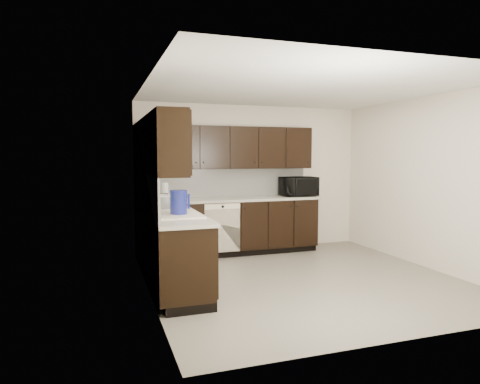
# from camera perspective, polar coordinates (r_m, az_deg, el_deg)

# --- Properties ---
(floor) EXTENTS (4.00, 4.00, 0.00)m
(floor) POSITION_cam_1_polar(r_m,az_deg,el_deg) (5.87, 8.34, -11.42)
(floor) COLOR gray
(floor) RESTS_ON ground
(ceiling) EXTENTS (4.00, 4.00, 0.00)m
(ceiling) POSITION_cam_1_polar(r_m,az_deg,el_deg) (5.70, 8.66, 13.50)
(ceiling) COLOR white
(ceiling) RESTS_ON wall_back
(wall_back) EXTENTS (4.00, 0.02, 2.50)m
(wall_back) POSITION_cam_1_polar(r_m,az_deg,el_deg) (7.48, 1.51, 1.90)
(wall_back) COLOR beige
(wall_back) RESTS_ON floor
(wall_left) EXTENTS (0.02, 4.00, 2.50)m
(wall_left) POSITION_cam_1_polar(r_m,az_deg,el_deg) (5.06, -12.11, 0.33)
(wall_left) COLOR beige
(wall_left) RESTS_ON floor
(wall_right) EXTENTS (0.02, 4.00, 2.50)m
(wall_right) POSITION_cam_1_polar(r_m,az_deg,el_deg) (6.79, 23.70, 1.17)
(wall_right) COLOR beige
(wall_right) RESTS_ON floor
(wall_front) EXTENTS (4.00, 0.02, 2.50)m
(wall_front) POSITION_cam_1_polar(r_m,az_deg,el_deg) (3.98, 21.72, -1.14)
(wall_front) COLOR beige
(wall_front) RESTS_ON floor
(lower_cabinets) EXTENTS (3.00, 2.80, 0.90)m
(lower_cabinets) POSITION_cam_1_polar(r_m,az_deg,el_deg) (6.44, -4.24, -6.12)
(lower_cabinets) COLOR black
(lower_cabinets) RESTS_ON floor
(countertop) EXTENTS (3.03, 2.83, 0.04)m
(countertop) POSITION_cam_1_polar(r_m,az_deg,el_deg) (6.36, -4.28, -1.64)
(countertop) COLOR #B4AE9D
(countertop) RESTS_ON lower_cabinets
(backsplash) EXTENTS (3.00, 2.80, 0.48)m
(backsplash) POSITION_cam_1_polar(r_m,az_deg,el_deg) (6.49, -6.55, 0.78)
(backsplash) COLOR white
(backsplash) RESTS_ON countertop
(upper_cabinets) EXTENTS (3.00, 2.80, 0.70)m
(upper_cabinets) POSITION_cam_1_polar(r_m,az_deg,el_deg) (6.39, -5.37, 6.02)
(upper_cabinets) COLOR black
(upper_cabinets) RESTS_ON wall_back
(dishwasher) EXTENTS (0.58, 0.04, 0.78)m
(dishwasher) POSITION_cam_1_polar(r_m,az_deg,el_deg) (6.78, -2.36, -4.41)
(dishwasher) COLOR #F9E9CB
(dishwasher) RESTS_ON lower_cabinets
(sink) EXTENTS (0.54, 0.82, 0.42)m
(sink) POSITION_cam_1_polar(r_m,az_deg,el_deg) (5.14, -8.47, -3.69)
(sink) COLOR #F9E9CB
(sink) RESTS_ON countertop
(microwave) EXTENTS (0.61, 0.42, 0.33)m
(microwave) POSITION_cam_1_polar(r_m,az_deg,el_deg) (7.47, 7.81, 0.73)
(microwave) COLOR black
(microwave) RESTS_ON countertop
(soap_bottle_a) EXTENTS (0.10, 0.10, 0.17)m
(soap_bottle_a) POSITION_cam_1_polar(r_m,az_deg,el_deg) (5.83, -8.46, -1.23)
(soap_bottle_a) COLOR gray
(soap_bottle_a) RESTS_ON countertop
(soap_bottle_b) EXTENTS (0.10, 0.10, 0.23)m
(soap_bottle_b) POSITION_cam_1_polar(r_m,az_deg,el_deg) (6.09, -12.02, -0.75)
(soap_bottle_b) COLOR gray
(soap_bottle_b) RESTS_ON countertop
(toaster_oven) EXTENTS (0.34, 0.27, 0.19)m
(toaster_oven) POSITION_cam_1_polar(r_m,az_deg,el_deg) (6.76, -11.58, -0.33)
(toaster_oven) COLOR silver
(toaster_oven) RESTS_ON countertop
(storage_bin) EXTENTS (0.45, 0.34, 0.17)m
(storage_bin) POSITION_cam_1_polar(r_m,az_deg,el_deg) (5.81, -9.98, -1.26)
(storage_bin) COLOR silver
(storage_bin) RESTS_ON countertop
(blue_pitcher) EXTENTS (0.22, 0.22, 0.30)m
(blue_pitcher) POSITION_cam_1_polar(r_m,az_deg,el_deg) (5.04, -8.20, -1.46)
(blue_pitcher) COLOR navy
(blue_pitcher) RESTS_ON countertop
(teal_tumbler) EXTENTS (0.09, 0.09, 0.18)m
(teal_tumbler) POSITION_cam_1_polar(r_m,az_deg,el_deg) (6.14, -8.80, -0.89)
(teal_tumbler) COLOR #0C8478
(teal_tumbler) RESTS_ON countertop
(paper_towel_roll) EXTENTS (0.17, 0.17, 0.30)m
(paper_towel_roll) POSITION_cam_1_polar(r_m,az_deg,el_deg) (6.46, -10.13, -0.09)
(paper_towel_roll) COLOR silver
(paper_towel_roll) RESTS_ON countertop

